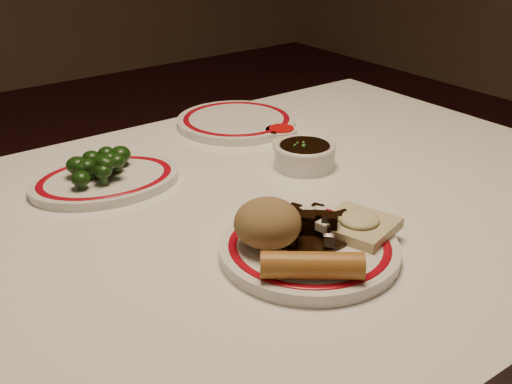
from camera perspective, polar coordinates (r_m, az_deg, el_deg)
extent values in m
cube|color=white|center=(1.03, 1.84, -1.79)|extent=(1.20, 0.90, 0.04)
cylinder|color=black|center=(1.78, 7.50, -3.13)|extent=(0.06, 0.06, 0.71)
cylinder|color=silver|center=(0.87, 4.76, -5.17)|extent=(0.28, 0.28, 0.02)
torus|color=maroon|center=(0.87, 4.78, -4.66)|extent=(0.24, 0.24, 0.00)
ellipsoid|color=olive|center=(0.85, 1.04, -2.79)|extent=(0.09, 0.09, 0.07)
cylinder|color=#A86B29|center=(0.79, 5.02, -6.53)|extent=(0.12, 0.10, 0.03)
cube|color=#C6BB8C|center=(0.90, 9.11, -2.99)|extent=(0.12, 0.12, 0.01)
ellipsoid|color=#C6BB8C|center=(0.90, 9.16, -2.41)|extent=(0.06, 0.06, 0.02)
cylinder|color=black|center=(0.89, 4.74, -3.46)|extent=(0.12, 0.12, 0.00)
cube|color=black|center=(0.87, 1.56, -3.44)|extent=(0.03, 0.03, 0.02)
cube|color=black|center=(0.88, 3.70, -2.87)|extent=(0.02, 0.02, 0.01)
cube|color=black|center=(0.90, 5.88, -2.34)|extent=(0.02, 0.02, 0.02)
cube|color=black|center=(0.89, 4.42, -2.92)|extent=(0.02, 0.02, 0.02)
cube|color=black|center=(0.88, 4.69, -2.59)|extent=(0.03, 0.03, 0.02)
cube|color=black|center=(0.85, 2.99, -4.23)|extent=(0.03, 0.03, 0.02)
cube|color=black|center=(0.88, 6.60, -2.62)|extent=(0.03, 0.03, 0.02)
cube|color=black|center=(0.90, 4.32, -2.30)|extent=(0.03, 0.03, 0.02)
cube|color=black|center=(0.89, 4.83, -2.37)|extent=(0.03, 0.03, 0.02)
cube|color=black|center=(0.85, 6.50, -4.34)|extent=(0.02, 0.02, 0.01)
cube|color=black|center=(0.93, 5.42, -1.65)|extent=(0.02, 0.02, 0.02)
cube|color=black|center=(0.92, 3.43, -1.70)|extent=(0.02, 0.02, 0.02)
cube|color=black|center=(0.89, 4.59, -2.38)|extent=(0.02, 0.02, 0.01)
cube|color=black|center=(0.88, 6.30, -3.17)|extent=(0.02, 0.02, 0.02)
cube|color=black|center=(0.90, 4.56, -2.52)|extent=(0.02, 0.02, 0.02)
cube|color=black|center=(0.91, 7.78, -2.34)|extent=(0.02, 0.02, 0.02)
cube|color=black|center=(0.87, 2.31, -3.66)|extent=(0.02, 0.02, 0.02)
cube|color=black|center=(0.88, 4.69, -3.14)|extent=(0.03, 0.03, 0.02)
cube|color=black|center=(0.91, 4.16, -2.49)|extent=(0.02, 0.02, 0.02)
cube|color=beige|center=(0.92, 5.66, -1.83)|extent=(0.02, 0.02, 0.01)
cube|color=beige|center=(0.87, 3.33, -2.85)|extent=(0.02, 0.02, 0.01)
cube|color=beige|center=(0.91, 4.61, -1.76)|extent=(0.02, 0.02, 0.01)
cube|color=beige|center=(0.87, 6.04, -3.01)|extent=(0.02, 0.02, 0.01)
torus|color=maroon|center=(1.09, -13.26, 1.29)|extent=(0.24, 0.24, 0.00)
cylinder|color=#23471C|center=(1.14, -11.92, 2.55)|extent=(0.01, 0.01, 0.01)
ellipsoid|color=black|center=(1.13, -11.99, 3.27)|extent=(0.04, 0.04, 0.03)
cylinder|color=#23471C|center=(1.12, -13.65, 2.11)|extent=(0.01, 0.01, 0.01)
ellipsoid|color=black|center=(1.12, -13.72, 2.76)|extent=(0.03, 0.03, 0.03)
cylinder|color=#23471C|center=(1.12, -14.34, 2.14)|extent=(0.01, 0.01, 0.02)
ellipsoid|color=black|center=(1.11, -14.44, 2.94)|extent=(0.03, 0.03, 0.02)
cylinder|color=#23471C|center=(1.09, -13.33, 1.65)|extent=(0.01, 0.01, 0.01)
ellipsoid|color=black|center=(1.09, -13.43, 2.53)|extent=(0.04, 0.04, 0.03)
cylinder|color=#23471C|center=(1.06, -13.35, 1.02)|extent=(0.01, 0.01, 0.02)
ellipsoid|color=black|center=(1.06, -13.44, 1.83)|extent=(0.03, 0.03, 0.02)
cylinder|color=#23471C|center=(1.11, -12.23, 2.01)|extent=(0.01, 0.01, 0.01)
ellipsoid|color=black|center=(1.10, -12.29, 2.66)|extent=(0.03, 0.03, 0.02)
cylinder|color=#23471C|center=(1.11, -12.39, 1.98)|extent=(0.01, 0.01, 0.01)
ellipsoid|color=black|center=(1.10, -12.46, 2.68)|extent=(0.03, 0.03, 0.03)
cylinder|color=#23471C|center=(1.09, -14.32, 1.39)|extent=(0.01, 0.01, 0.01)
ellipsoid|color=black|center=(1.09, -14.40, 2.03)|extent=(0.03, 0.03, 0.02)
cylinder|color=#23471C|center=(1.10, -15.53, 1.52)|extent=(0.01, 0.01, 0.01)
ellipsoid|color=black|center=(1.10, -15.63, 2.31)|extent=(0.04, 0.04, 0.03)
cylinder|color=#23471C|center=(1.09, -15.07, 1.37)|extent=(0.01, 0.01, 0.01)
ellipsoid|color=black|center=(1.08, -15.16, 2.10)|extent=(0.03, 0.03, 0.02)
cylinder|color=#23471C|center=(1.06, -15.23, 0.48)|extent=(0.01, 0.01, 0.01)
ellipsoid|color=black|center=(1.05, -15.32, 1.15)|extent=(0.03, 0.03, 0.02)
cylinder|color=#23471C|center=(1.09, -14.72, 1.46)|extent=(0.01, 0.01, 0.01)
ellipsoid|color=black|center=(1.08, -14.82, 2.25)|extent=(0.03, 0.03, 0.02)
cylinder|color=#23471C|center=(1.09, -13.45, 1.47)|extent=(0.01, 0.01, 0.01)
ellipsoid|color=black|center=(1.09, -13.51, 2.11)|extent=(0.03, 0.03, 0.02)
ellipsoid|color=black|center=(1.11, -13.17, 3.35)|extent=(0.03, 0.03, 0.02)
ellipsoid|color=black|center=(1.07, -13.35, 2.33)|extent=(0.03, 0.03, 0.03)
ellipsoid|color=black|center=(1.06, -13.34, 2.57)|extent=(0.03, 0.03, 0.02)
ellipsoid|color=black|center=(1.07, -12.28, 2.72)|extent=(0.03, 0.03, 0.02)
ellipsoid|color=black|center=(1.07, -12.90, 2.97)|extent=(0.02, 0.02, 0.02)
ellipsoid|color=black|center=(1.06, -13.17, 2.45)|extent=(0.03, 0.03, 0.02)
cylinder|color=silver|center=(1.14, 4.33, 3.15)|extent=(0.11, 0.11, 0.04)
cylinder|color=black|center=(1.13, 4.36, 4.13)|extent=(0.09, 0.09, 0.00)
cylinder|color=silver|center=(1.28, 2.27, 5.27)|extent=(0.06, 0.06, 0.02)
cylinder|color=#BC0C0B|center=(1.28, 2.28, 5.67)|extent=(0.05, 0.05, 0.00)
cylinder|color=silver|center=(1.22, 2.99, 4.16)|extent=(0.06, 0.06, 0.02)
cylinder|color=#D8C359|center=(1.22, 3.00, 4.57)|extent=(0.05, 0.05, 0.00)
cylinder|color=silver|center=(1.35, -1.75, 6.26)|extent=(0.26, 0.26, 0.02)
torus|color=maroon|center=(1.34, -1.76, 6.58)|extent=(0.22, 0.22, 0.00)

